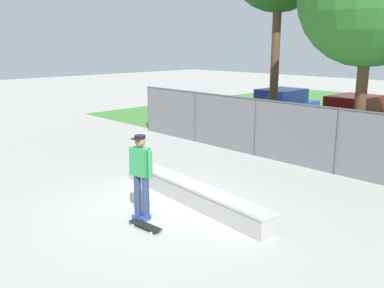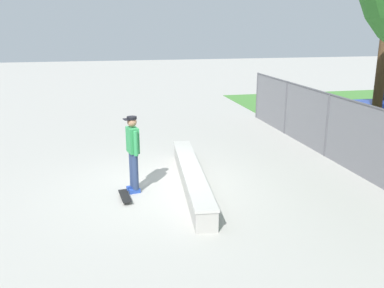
% 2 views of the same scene
% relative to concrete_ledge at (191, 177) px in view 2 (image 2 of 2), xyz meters
% --- Properties ---
extents(ground_plane, '(80.00, 80.00, 0.00)m').
position_rel_concrete_ledge_xyz_m(ground_plane, '(-0.12, -0.83, -0.25)').
color(ground_plane, '#ADAAA3').
extents(concrete_ledge, '(5.02, 0.96, 0.49)m').
position_rel_concrete_ledge_xyz_m(concrete_ledge, '(0.00, 0.00, 0.00)').
color(concrete_ledge, '#A8A59E').
rests_on(concrete_ledge, ground).
extents(skateboarder, '(0.59, 0.35, 1.84)m').
position_rel_concrete_ledge_xyz_m(skateboarder, '(0.01, -1.41, 0.79)').
color(skateboarder, '#2647A5').
rests_on(skateboarder, ground).
extents(skateboard, '(0.81, 0.27, 0.09)m').
position_rel_concrete_ledge_xyz_m(skateboard, '(0.45, -1.67, -0.17)').
color(skateboard, black).
rests_on(skateboard, ground).
extents(chainlink_fence, '(14.48, 0.07, 1.94)m').
position_rel_concrete_ledge_xyz_m(chainlink_fence, '(-0.12, 4.52, 0.80)').
color(chainlink_fence, '#4C4C51').
rests_on(chainlink_fence, ground).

